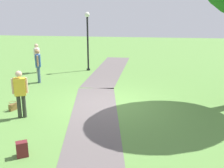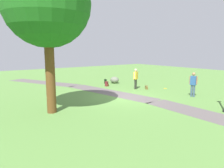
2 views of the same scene
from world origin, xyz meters
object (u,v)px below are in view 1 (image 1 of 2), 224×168
(woman_with_handbag, at_px, (20,91))
(handbag_on_grass, at_px, (13,106))
(man_near_boulder, at_px, (38,64))
(lamp_post, at_px, (88,35))
(spare_backpack_on_lawn, at_px, (22,149))
(passerby_on_path, at_px, (37,56))

(woman_with_handbag, xyz_separation_m, handbag_on_grass, (-0.60, -0.63, -0.79))
(man_near_boulder, bearing_deg, handbag_on_grass, 7.53)
(lamp_post, relative_size, handbag_on_grass, 9.32)
(woman_with_handbag, relative_size, spare_backpack_on_lawn, 4.05)
(woman_with_handbag, height_order, man_near_boulder, man_near_boulder)
(woman_with_handbag, distance_m, man_near_boulder, 4.50)
(woman_with_handbag, distance_m, spare_backpack_on_lawn, 2.76)
(lamp_post, relative_size, man_near_boulder, 2.04)
(man_near_boulder, height_order, spare_backpack_on_lawn, man_near_boulder)
(man_near_boulder, relative_size, spare_backpack_on_lawn, 4.08)
(lamp_post, distance_m, man_near_boulder, 3.69)
(lamp_post, relative_size, spare_backpack_on_lawn, 8.33)
(handbag_on_grass, bearing_deg, lamp_post, 168.89)
(man_near_boulder, xyz_separation_m, handbag_on_grass, (3.76, 0.50, -0.80))
(handbag_on_grass, xyz_separation_m, spare_backpack_on_lawn, (3.01, 1.74, 0.05))
(handbag_on_grass, height_order, spare_backpack_on_lawn, spare_backpack_on_lawn)
(handbag_on_grass, distance_m, spare_backpack_on_lawn, 3.48)
(lamp_post, height_order, passerby_on_path, lamp_post)
(lamp_post, distance_m, spare_backpack_on_lawn, 9.96)
(woman_with_handbag, bearing_deg, handbag_on_grass, -133.62)
(lamp_post, bearing_deg, spare_backpack_on_lawn, 2.42)
(man_near_boulder, bearing_deg, spare_backpack_on_lawn, 18.27)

